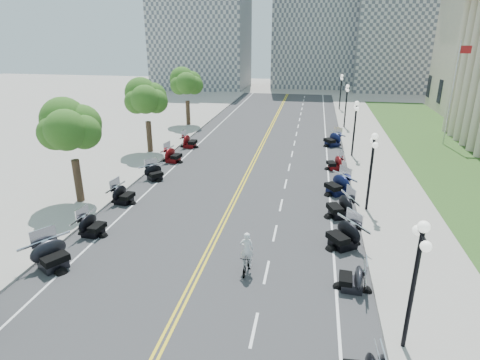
# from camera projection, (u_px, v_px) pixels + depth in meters

# --- Properties ---
(ground) EXTENTS (160.00, 160.00, 0.00)m
(ground) POSITION_uv_depth(u_px,v_px,m) (220.00, 228.00, 23.27)
(ground) COLOR gray
(road) EXTENTS (16.00, 90.00, 0.01)m
(road) POSITION_uv_depth(u_px,v_px,m) (248.00, 173.00, 32.49)
(road) COLOR #333335
(road) RESTS_ON ground
(centerline_yellow_a) EXTENTS (0.12, 90.00, 0.00)m
(centerline_yellow_a) POSITION_uv_depth(u_px,v_px,m) (247.00, 173.00, 32.51)
(centerline_yellow_a) COLOR yellow
(centerline_yellow_a) RESTS_ON road
(centerline_yellow_b) EXTENTS (0.12, 90.00, 0.00)m
(centerline_yellow_b) POSITION_uv_depth(u_px,v_px,m) (249.00, 173.00, 32.47)
(centerline_yellow_b) COLOR yellow
(centerline_yellow_b) RESTS_ON road
(edge_line_north) EXTENTS (0.12, 90.00, 0.00)m
(edge_line_north) POSITION_uv_depth(u_px,v_px,m) (328.00, 177.00, 31.40)
(edge_line_north) COLOR white
(edge_line_north) RESTS_ON road
(edge_line_south) EXTENTS (0.12, 90.00, 0.00)m
(edge_line_south) POSITION_uv_depth(u_px,v_px,m) (173.00, 168.00, 33.58)
(edge_line_south) COLOR white
(edge_line_south) RESTS_ON road
(lane_dash_4) EXTENTS (0.12, 2.00, 0.00)m
(lane_dash_4) POSITION_uv_depth(u_px,v_px,m) (254.00, 330.00, 15.34)
(lane_dash_4) COLOR white
(lane_dash_4) RESTS_ON road
(lane_dash_5) EXTENTS (0.12, 2.00, 0.00)m
(lane_dash_5) POSITION_uv_depth(u_px,v_px,m) (267.00, 272.00, 19.03)
(lane_dash_5) COLOR white
(lane_dash_5) RESTS_ON road
(lane_dash_6) EXTENTS (0.12, 2.00, 0.00)m
(lane_dash_6) POSITION_uv_depth(u_px,v_px,m) (275.00, 233.00, 22.72)
(lane_dash_6) COLOR white
(lane_dash_6) RESTS_ON road
(lane_dash_7) EXTENTS (0.12, 2.00, 0.00)m
(lane_dash_7) POSITION_uv_depth(u_px,v_px,m) (281.00, 205.00, 26.41)
(lane_dash_7) COLOR white
(lane_dash_7) RESTS_ON road
(lane_dash_8) EXTENTS (0.12, 2.00, 0.00)m
(lane_dash_8) POSITION_uv_depth(u_px,v_px,m) (286.00, 184.00, 30.10)
(lane_dash_8) COLOR white
(lane_dash_8) RESTS_ON road
(lane_dash_9) EXTENTS (0.12, 2.00, 0.00)m
(lane_dash_9) POSITION_uv_depth(u_px,v_px,m) (289.00, 167.00, 33.79)
(lane_dash_9) COLOR white
(lane_dash_9) RESTS_ON road
(lane_dash_10) EXTENTS (0.12, 2.00, 0.00)m
(lane_dash_10) POSITION_uv_depth(u_px,v_px,m) (292.00, 154.00, 37.48)
(lane_dash_10) COLOR white
(lane_dash_10) RESTS_ON road
(lane_dash_11) EXTENTS (0.12, 2.00, 0.00)m
(lane_dash_11) POSITION_uv_depth(u_px,v_px,m) (294.00, 143.00, 41.17)
(lane_dash_11) COLOR white
(lane_dash_11) RESTS_ON road
(lane_dash_12) EXTENTS (0.12, 2.00, 0.00)m
(lane_dash_12) POSITION_uv_depth(u_px,v_px,m) (296.00, 134.00, 44.86)
(lane_dash_12) COLOR white
(lane_dash_12) RESTS_ON road
(lane_dash_13) EXTENTS (0.12, 2.00, 0.00)m
(lane_dash_13) POSITION_uv_depth(u_px,v_px,m) (298.00, 126.00, 48.55)
(lane_dash_13) COLOR white
(lane_dash_13) RESTS_ON road
(lane_dash_14) EXTENTS (0.12, 2.00, 0.00)m
(lane_dash_14) POSITION_uv_depth(u_px,v_px,m) (300.00, 120.00, 52.24)
(lane_dash_14) COLOR white
(lane_dash_14) RESTS_ON road
(lane_dash_15) EXTENTS (0.12, 2.00, 0.00)m
(lane_dash_15) POSITION_uv_depth(u_px,v_px,m) (301.00, 114.00, 55.93)
(lane_dash_15) COLOR white
(lane_dash_15) RESTS_ON road
(lane_dash_16) EXTENTS (0.12, 2.00, 0.00)m
(lane_dash_16) POSITION_uv_depth(u_px,v_px,m) (302.00, 109.00, 59.62)
(lane_dash_16) COLOR white
(lane_dash_16) RESTS_ON road
(lane_dash_17) EXTENTS (0.12, 2.00, 0.00)m
(lane_dash_17) POSITION_uv_depth(u_px,v_px,m) (303.00, 104.00, 63.31)
(lane_dash_17) COLOR white
(lane_dash_17) RESTS_ON road
(lane_dash_18) EXTENTS (0.12, 2.00, 0.00)m
(lane_dash_18) POSITION_uv_depth(u_px,v_px,m) (304.00, 100.00, 67.00)
(lane_dash_18) COLOR white
(lane_dash_18) RESTS_ON road
(lane_dash_19) EXTENTS (0.12, 2.00, 0.00)m
(lane_dash_19) POSITION_uv_depth(u_px,v_px,m) (304.00, 97.00, 70.69)
(lane_dash_19) COLOR white
(lane_dash_19) RESTS_ON road
(sidewalk_north) EXTENTS (5.00, 90.00, 0.15)m
(sidewalk_north) POSITION_uv_depth(u_px,v_px,m) (383.00, 180.00, 30.69)
(sidewalk_north) COLOR #9E9991
(sidewalk_north) RESTS_ON ground
(sidewalk_south) EXTENTS (5.00, 90.00, 0.15)m
(sidewalk_south) POSITION_uv_depth(u_px,v_px,m) (127.00, 165.00, 34.25)
(sidewalk_south) COLOR #9E9991
(sidewalk_south) RESTS_ON ground
(lawn) EXTENTS (9.00, 60.00, 0.10)m
(lawn) POSITION_uv_depth(u_px,v_px,m) (449.00, 155.00, 36.89)
(lawn) COLOR #356023
(lawn) RESTS_ON ground
(distant_block_a) EXTENTS (18.00, 14.00, 26.00)m
(distant_block_a) POSITION_uv_depth(u_px,v_px,m) (201.00, 20.00, 79.02)
(distant_block_a) COLOR gray
(distant_block_a) RESTS_ON ground
(distant_block_b) EXTENTS (16.00, 12.00, 30.00)m
(distant_block_b) POSITION_uv_depth(u_px,v_px,m) (315.00, 9.00, 80.12)
(distant_block_b) COLOR gray
(distant_block_b) RESTS_ON ground
(distant_block_c) EXTENTS (20.00, 14.00, 22.00)m
(distant_block_c) POSITION_uv_depth(u_px,v_px,m) (410.00, 31.00, 75.69)
(distant_block_c) COLOR gray
(distant_block_c) RESTS_ON ground
(street_lamp_1) EXTENTS (0.50, 1.20, 4.90)m
(street_lamp_1) POSITION_uv_depth(u_px,v_px,m) (413.00, 288.00, 13.53)
(street_lamp_1) COLOR black
(street_lamp_1) RESTS_ON sidewalk_north
(street_lamp_2) EXTENTS (0.50, 1.20, 4.90)m
(street_lamp_2) POSITION_uv_depth(u_px,v_px,m) (370.00, 173.00, 24.60)
(street_lamp_2) COLOR black
(street_lamp_2) RESTS_ON sidewalk_north
(street_lamp_3) EXTENTS (0.50, 1.20, 4.90)m
(street_lamp_3) POSITION_uv_depth(u_px,v_px,m) (354.00, 129.00, 35.67)
(street_lamp_3) COLOR black
(street_lamp_3) RESTS_ON sidewalk_north
(street_lamp_4) EXTENTS (0.50, 1.20, 4.90)m
(street_lamp_4) POSITION_uv_depth(u_px,v_px,m) (346.00, 106.00, 46.74)
(street_lamp_4) COLOR black
(street_lamp_4) RESTS_ON sidewalk_north
(street_lamp_5) EXTENTS (0.50, 1.20, 4.90)m
(street_lamp_5) POSITION_uv_depth(u_px,v_px,m) (341.00, 92.00, 57.81)
(street_lamp_5) COLOR black
(street_lamp_5) RESTS_ON sidewalk_north
(flagpole) EXTENTS (1.10, 0.20, 10.00)m
(flagpole) POSITION_uv_depth(u_px,v_px,m) (452.00, 95.00, 38.78)
(flagpole) COLOR silver
(flagpole) RESTS_ON ground
(tree_2) EXTENTS (4.80, 4.80, 9.20)m
(tree_2) POSITION_uv_depth(u_px,v_px,m) (71.00, 133.00, 25.17)
(tree_2) COLOR #235619
(tree_2) RESTS_ON sidewalk_south
(tree_3) EXTENTS (4.80, 4.80, 9.20)m
(tree_3) POSITION_uv_depth(u_px,v_px,m) (147.00, 102.00, 36.24)
(tree_3) COLOR #235619
(tree_3) RESTS_ON sidewalk_south
(tree_4) EXTENTS (4.80, 4.80, 9.20)m
(tree_4) POSITION_uv_depth(u_px,v_px,m) (187.00, 86.00, 47.31)
(tree_4) COLOR #235619
(tree_4) RESTS_ON sidewalk_south
(motorcycle_n_4) EXTENTS (1.90, 1.90, 1.25)m
(motorcycle_n_4) POSITION_uv_depth(u_px,v_px,m) (353.00, 277.00, 17.57)
(motorcycle_n_4) COLOR black
(motorcycle_n_4) RESTS_ON road
(motorcycle_n_5) EXTENTS (3.12, 3.12, 1.56)m
(motorcycle_n_5) POSITION_uv_depth(u_px,v_px,m) (343.00, 234.00, 21.01)
(motorcycle_n_5) COLOR black
(motorcycle_n_5) RESTS_ON road
(motorcycle_n_6) EXTENTS (2.82, 2.82, 1.53)m
(motorcycle_n_6) POSITION_uv_depth(u_px,v_px,m) (340.00, 205.00, 24.48)
(motorcycle_n_6) COLOR black
(motorcycle_n_6) RESTS_ON road
(motorcycle_n_7) EXTENTS (3.10, 3.10, 1.55)m
(motorcycle_n_7) POSITION_uv_depth(u_px,v_px,m) (337.00, 184.00, 27.96)
(motorcycle_n_7) COLOR black
(motorcycle_n_7) RESTS_ON road
(motorcycle_n_8) EXTENTS (2.27, 2.27, 1.30)m
(motorcycle_n_8) POSITION_uv_depth(u_px,v_px,m) (335.00, 162.00, 33.06)
(motorcycle_n_8) COLOR #590A0C
(motorcycle_n_8) RESTS_ON road
(motorcycle_n_10) EXTENTS (2.99, 2.99, 1.51)m
(motorcycle_n_10) POSITION_uv_depth(u_px,v_px,m) (332.00, 139.00, 39.87)
(motorcycle_n_10) COLOR black
(motorcycle_n_10) RESTS_ON road
(motorcycle_s_4) EXTENTS (3.02, 3.02, 1.54)m
(motorcycle_s_4) POSITION_uv_depth(u_px,v_px,m) (52.00, 254.00, 19.14)
(motorcycle_s_4) COLOR black
(motorcycle_s_4) RESTS_ON road
(motorcycle_s_5) EXTENTS (2.09, 2.09, 1.34)m
(motorcycle_s_5) POSITION_uv_depth(u_px,v_px,m) (92.00, 224.00, 22.29)
(motorcycle_s_5) COLOR black
(motorcycle_s_5) RESTS_ON road
(motorcycle_s_6) EXTENTS (2.13, 2.13, 1.35)m
(motorcycle_s_6) POSITION_uv_depth(u_px,v_px,m) (123.00, 194.00, 26.52)
(motorcycle_s_6) COLOR black
(motorcycle_s_6) RESTS_ON road
(motorcycle_s_7) EXTENTS (2.58, 2.58, 1.28)m
(motorcycle_s_7) POSITION_uv_depth(u_px,v_px,m) (154.00, 172.00, 30.78)
(motorcycle_s_7) COLOR black
(motorcycle_s_7) RESTS_ON road
(motorcycle_s_8) EXTENTS (2.34, 2.34, 1.40)m
(motorcycle_s_8) POSITION_uv_depth(u_px,v_px,m) (173.00, 154.00, 34.95)
(motorcycle_s_8) COLOR #590A0C
(motorcycle_s_8) RESTS_ON road
(motorcycle_s_9) EXTENTS (2.11, 2.11, 1.41)m
(motorcycle_s_9) POSITION_uv_depth(u_px,v_px,m) (190.00, 141.00, 39.40)
(motorcycle_s_9) COLOR #590A0C
(motorcycle_s_9) RESTS_ON road
(bicycle) EXTENTS (0.54, 1.62, 0.96)m
(bicycle) POSITION_uv_depth(u_px,v_px,m) (247.00, 263.00, 18.89)
(bicycle) COLOR #A51414
(bicycle) RESTS_ON road
(cyclist_rider) EXTENTS (0.64, 0.42, 1.74)m
(cyclist_rider) POSITION_uv_depth(u_px,v_px,m) (247.00, 238.00, 18.42)
(cyclist_rider) COLOR white
(cyclist_rider) RESTS_ON bicycle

